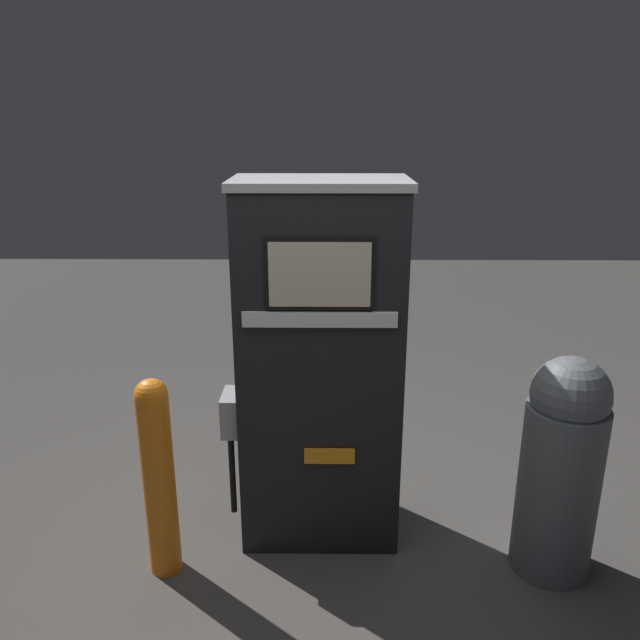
{
  "coord_description": "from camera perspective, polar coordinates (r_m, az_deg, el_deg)",
  "views": [
    {
      "loc": [
        0.03,
        -2.72,
        2.19
      ],
      "look_at": [
        0.0,
        0.12,
        1.26
      ],
      "focal_mm": 35.0,
      "sensor_mm": 36.0,
      "label": 1
    }
  ],
  "objects": [
    {
      "name": "ground_plane",
      "position": [
        3.49,
        -0.02,
        -20.6
      ],
      "size": [
        14.0,
        14.0,
        0.0
      ],
      "primitive_type": "plane",
      "color": "#423F3D"
    },
    {
      "name": "gas_pump",
      "position": [
        3.2,
        -0.02,
        -4.38
      ],
      "size": [
        0.92,
        0.51,
        1.91
      ],
      "color": "black",
      "rests_on": "ground_plane"
    },
    {
      "name": "safety_bollard",
      "position": [
        3.19,
        -14.58,
        -13.42
      ],
      "size": [
        0.16,
        0.16,
        1.04
      ],
      "color": "orange",
      "rests_on": "ground_plane"
    },
    {
      "name": "trash_bin",
      "position": [
        3.3,
        21.17,
        -12.26
      ],
      "size": [
        0.39,
        0.39,
        1.14
      ],
      "color": "#51565B",
      "rests_on": "ground_plane"
    }
  ]
}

